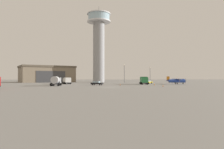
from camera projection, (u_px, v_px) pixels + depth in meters
name	position (u px, v px, depth m)	size (l,w,h in m)	color
ground_plane	(109.00, 87.00, 56.18)	(400.00, 400.00, 0.00)	gray
control_tower	(99.00, 40.00, 114.45)	(13.15, 13.15, 42.65)	gray
hangar	(47.00, 74.00, 115.67)	(34.10, 29.90, 9.10)	#7A6B56
airplane_blue	(177.00, 81.00, 81.37)	(8.26, 10.52, 3.10)	#2847A8
truck_box_white	(67.00, 80.00, 81.56)	(4.14, 6.21, 2.62)	#38383D
truck_box_green	(144.00, 80.00, 78.68)	(3.59, 5.90, 2.96)	#38383D
truck_fuel_tanker_silver	(56.00, 81.00, 65.28)	(3.30, 6.14, 3.04)	#38383D
car_yellow	(148.00, 82.00, 87.82)	(4.66, 3.85, 1.37)	gold
car_black	(97.00, 83.00, 70.54)	(4.46, 3.19, 1.37)	black
light_post_west	(124.00, 72.00, 97.66)	(0.44, 0.44, 8.88)	#38383D
light_post_east	(150.00, 73.00, 106.73)	(0.44, 0.44, 8.19)	#38383D
traffic_cone_near_left	(154.00, 84.00, 70.26)	(0.36, 0.36, 0.70)	black
traffic_cone_near_right	(163.00, 85.00, 60.56)	(0.36, 0.36, 0.66)	black
traffic_cone_mid_apron	(120.00, 85.00, 69.08)	(0.36, 0.36, 0.56)	black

